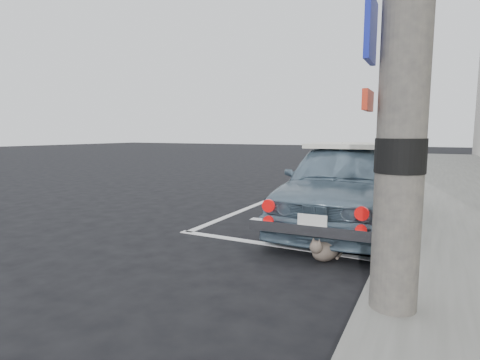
# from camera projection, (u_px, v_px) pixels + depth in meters

# --- Properties ---
(ground) EXTENTS (80.00, 80.00, 0.00)m
(ground) POSITION_uv_depth(u_px,v_px,m) (257.00, 232.00, 5.56)
(ground) COLOR black
(ground) RESTS_ON ground
(pline_rear) EXTENTS (3.00, 0.12, 0.01)m
(pline_rear) POSITION_uv_depth(u_px,v_px,m) (276.00, 245.00, 4.89)
(pline_rear) COLOR silver
(pline_rear) RESTS_ON ground
(pline_front) EXTENTS (3.00, 0.12, 0.01)m
(pline_front) POSITION_uv_depth(u_px,v_px,m) (365.00, 183.00, 11.06)
(pline_front) COLOR silver
(pline_front) RESTS_ON ground
(pline_side) EXTENTS (0.12, 7.00, 0.01)m
(pline_side) POSITION_uv_depth(u_px,v_px,m) (276.00, 197.00, 8.61)
(pline_side) COLOR silver
(pline_side) RESTS_ON ground
(retro_coupe) EXTENTS (1.80, 4.02, 1.34)m
(retro_coupe) POSITION_uv_depth(u_px,v_px,m) (341.00, 183.00, 5.90)
(retro_coupe) COLOR slate
(retro_coupe) RESTS_ON ground
(cat) EXTENTS (0.37, 0.52, 0.30)m
(cat) POSITION_uv_depth(u_px,v_px,m) (324.00, 250.00, 4.28)
(cat) COLOR brown
(cat) RESTS_ON ground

